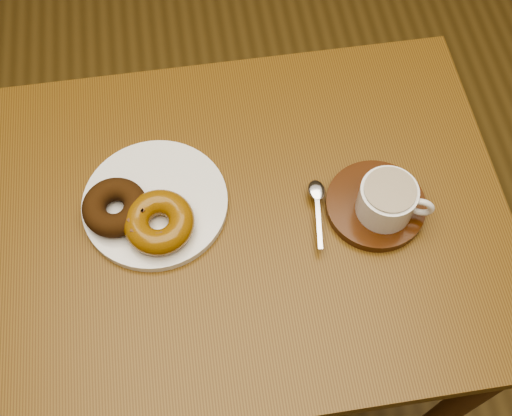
{
  "coord_description": "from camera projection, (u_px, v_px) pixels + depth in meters",
  "views": [
    {
      "loc": [
        -0.09,
        -0.6,
        1.54
      ],
      "look_at": [
        -0.03,
        -0.18,
        0.74
      ],
      "focal_mm": 45.0,
      "sensor_mm": 36.0,
      "label": 1
    }
  ],
  "objects": [
    {
      "name": "donut_plate",
      "position": [
        155.0,
        203.0,
        0.92
      ],
      "size": [
        0.24,
        0.24,
        0.01
      ],
      "primitive_type": "cylinder",
      "rotation": [
        0.0,
        0.0,
        0.18
      ],
      "color": "white",
      "rests_on": "cafe_table"
    },
    {
      "name": "coffee_cup",
      "position": [
        388.0,
        200.0,
        0.88
      ],
      "size": [
        0.1,
        0.08,
        0.06
      ],
      "rotation": [
        0.0,
        0.0,
        -0.43
      ],
      "color": "white",
      "rests_on": "saucer"
    },
    {
      "name": "saucer",
      "position": [
        375.0,
        205.0,
        0.92
      ],
      "size": [
        0.16,
        0.16,
        0.02
      ],
      "primitive_type": "cylinder",
      "rotation": [
        0.0,
        0.0,
        -0.11
      ],
      "color": "#3A1A07",
      "rests_on": "cafe_table"
    },
    {
      "name": "donut_cinnamon",
      "position": [
        115.0,
        207.0,
        0.89
      ],
      "size": [
        0.11,
        0.11,
        0.03
      ],
      "primitive_type": "torus",
      "rotation": [
        0.0,
        0.0,
        -0.24
      ],
      "color": "#351D0A",
      "rests_on": "donut_plate"
    },
    {
      "name": "ground",
      "position": [
        255.0,
        280.0,
        1.65
      ],
      "size": [
        6.0,
        6.0,
        0.0
      ],
      "primitive_type": "plane",
      "color": "brown",
      "rests_on": "ground"
    },
    {
      "name": "teaspoon",
      "position": [
        317.0,
        196.0,
        0.92
      ],
      "size": [
        0.03,
        0.11,
        0.01
      ],
      "rotation": [
        0.0,
        0.0,
        -0.14
      ],
      "color": "silver",
      "rests_on": "saucer"
    },
    {
      "name": "donut_caramel",
      "position": [
        159.0,
        222.0,
        0.88
      ],
      "size": [
        0.12,
        0.12,
        0.04
      ],
      "rotation": [
        0.0,
        0.0,
        -0.25
      ],
      "color": "#81530E",
      "rests_on": "donut_plate"
    },
    {
      "name": "cafe_table",
      "position": [
        244.0,
        249.0,
        1.02
      ],
      "size": [
        0.77,
        0.58,
        0.72
      ],
      "rotation": [
        0.0,
        0.0,
        -0.0
      ],
      "color": "brown",
      "rests_on": "ground"
    }
  ]
}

